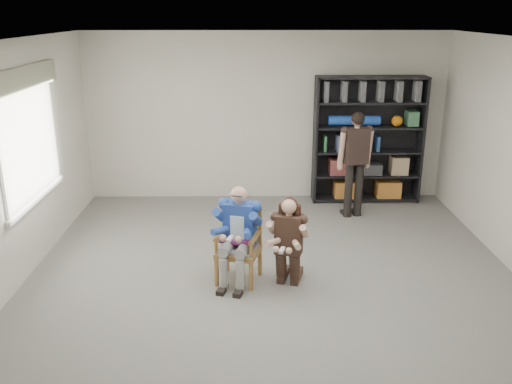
{
  "coord_description": "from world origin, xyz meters",
  "views": [
    {
      "loc": [
        -0.28,
        -5.5,
        3.11
      ],
      "look_at": [
        -0.2,
        0.6,
        1.05
      ],
      "focal_mm": 38.0,
      "sensor_mm": 36.0,
      "label": 1
    }
  ],
  "objects_px": {
    "armchair": "(238,246)",
    "bookshelf": "(368,140)",
    "seated_man": "(238,235)",
    "kneeling_woman": "(288,243)",
    "standing_man": "(355,165)"
  },
  "relations": [
    {
      "from": "kneeling_woman",
      "to": "standing_man",
      "type": "height_order",
      "value": "standing_man"
    },
    {
      "from": "kneeling_woman",
      "to": "bookshelf",
      "type": "bearing_deg",
      "value": 79.21
    },
    {
      "from": "armchair",
      "to": "kneeling_woman",
      "type": "bearing_deg",
      "value": 4.34
    },
    {
      "from": "armchair",
      "to": "standing_man",
      "type": "relative_size",
      "value": 0.55
    },
    {
      "from": "seated_man",
      "to": "kneeling_woman",
      "type": "height_order",
      "value": "seated_man"
    },
    {
      "from": "armchair",
      "to": "seated_man",
      "type": "relative_size",
      "value": 0.77
    },
    {
      "from": "armchair",
      "to": "seated_man",
      "type": "bearing_deg",
      "value": -73.97
    },
    {
      "from": "seated_man",
      "to": "bookshelf",
      "type": "xyz_separation_m",
      "value": [
        2.11,
        2.91,
        0.45
      ]
    },
    {
      "from": "seated_man",
      "to": "standing_man",
      "type": "distance_m",
      "value": 2.79
    },
    {
      "from": "standing_man",
      "to": "bookshelf",
      "type": "bearing_deg",
      "value": 50.98
    },
    {
      "from": "kneeling_woman",
      "to": "armchair",
      "type": "bearing_deg",
      "value": -175.66
    },
    {
      "from": "armchair",
      "to": "standing_man",
      "type": "bearing_deg",
      "value": 66.55
    },
    {
      "from": "seated_man",
      "to": "bookshelf",
      "type": "relative_size",
      "value": 0.57
    },
    {
      "from": "armchair",
      "to": "bookshelf",
      "type": "xyz_separation_m",
      "value": [
        2.11,
        2.91,
        0.59
      ]
    },
    {
      "from": "seated_man",
      "to": "kneeling_woman",
      "type": "bearing_deg",
      "value": 4.34
    }
  ]
}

